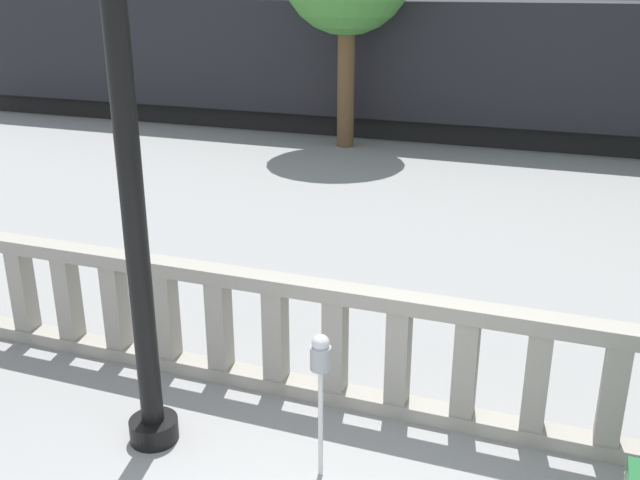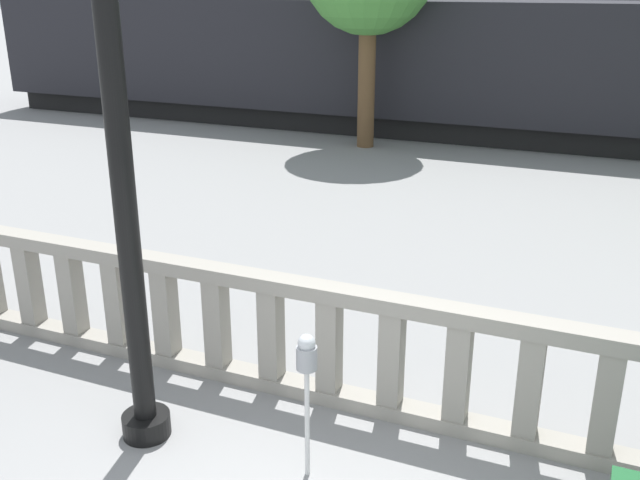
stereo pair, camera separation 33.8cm
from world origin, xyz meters
TOP-DOWN VIEW (x-y plane):
  - balustrade at (-0.00, 2.44)m, footprint 17.66×0.24m
  - lamppost at (-1.89, 1.31)m, footprint 0.42×0.42m
  - parking_meter at (-0.36, 1.37)m, footprint 0.16×0.16m
  - train_near at (-0.79, 15.14)m, footprint 29.58×2.74m

SIDE VIEW (x-z plane):
  - balustrade at x=0.00m, z-range 0.00..1.20m
  - parking_meter at x=-0.36m, z-range 0.38..1.65m
  - train_near at x=-0.79m, z-range -0.22..3.70m
  - lamppost at x=-1.89m, z-range -0.08..6.50m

